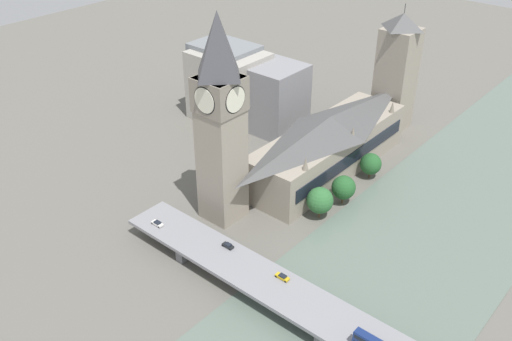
% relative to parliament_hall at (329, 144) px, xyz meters
% --- Properties ---
extents(ground_plane, '(600.00, 600.00, 0.00)m').
position_rel_parliament_hall_xyz_m(ground_plane, '(-14.49, 8.00, -11.92)').
color(ground_plane, '#605E56').
extents(river_water, '(62.22, 360.00, 0.30)m').
position_rel_parliament_hall_xyz_m(river_water, '(-51.60, 8.00, -11.77)').
color(river_water, slate).
rests_on(river_water, ground_plane).
extents(parliament_hall, '(23.46, 80.47, 24.00)m').
position_rel_parliament_hall_xyz_m(parliament_hall, '(0.00, 0.00, 0.00)').
color(parliament_hall, gray).
rests_on(parliament_hall, ground_plane).
extents(clock_tower, '(14.17, 14.17, 74.40)m').
position_rel_parliament_hall_xyz_m(clock_tower, '(10.32, 50.70, 27.26)').
color(clock_tower, gray).
rests_on(clock_tower, ground_plane).
extents(victoria_tower, '(14.72, 14.72, 57.32)m').
position_rel_parliament_hall_xyz_m(victoria_tower, '(0.06, -51.60, 14.75)').
color(victoria_tower, gray).
rests_on(victoria_tower, ground_plane).
extents(road_bridge, '(156.43, 15.39, 6.19)m').
position_rel_parliament_hall_xyz_m(road_bridge, '(-51.60, 72.86, -6.85)').
color(road_bridge, slate).
rests_on(road_bridge, ground_plane).
extents(car_northbound_lead, '(3.93, 1.79, 1.34)m').
position_rel_parliament_hall_xyz_m(car_northbound_lead, '(-8.90, 68.93, -5.04)').
color(car_northbound_lead, black).
rests_on(car_northbound_lead, road_bridge).
extents(car_northbound_mid, '(4.37, 1.89, 1.35)m').
position_rel_parliament_hall_xyz_m(car_northbound_mid, '(17.13, 75.70, -5.04)').
color(car_northbound_mid, silver).
rests_on(car_northbound_mid, road_bridge).
extents(car_southbound_lead, '(4.43, 1.74, 1.33)m').
position_rel_parliament_hall_xyz_m(car_southbound_lead, '(-31.15, 69.21, -5.05)').
color(car_southbound_lead, gold).
rests_on(car_southbound_lead, road_bridge).
extents(city_block_west, '(29.74, 21.40, 35.01)m').
position_rel_parliament_hall_xyz_m(city_block_west, '(67.46, -11.81, 5.59)').
color(city_block_west, slate).
rests_on(city_block_west, ground_plane).
extents(city_block_center, '(31.45, 23.93, 30.62)m').
position_rel_parliament_hall_xyz_m(city_block_center, '(43.78, -14.87, 3.39)').
color(city_block_center, gray).
rests_on(city_block_center, ground_plane).
extents(city_block_east, '(33.44, 25.58, 32.98)m').
position_rel_parliament_hall_xyz_m(city_block_east, '(62.76, -9.19, 4.58)').
color(city_block_east, '#A39E93').
rests_on(city_block_east, ground_plane).
extents(tree_embankment_near, '(9.62, 9.62, 12.11)m').
position_rel_parliament_hall_xyz_m(tree_embankment_near, '(-16.80, 29.53, -4.63)').
color(tree_embankment_near, brown).
rests_on(tree_embankment_near, ground_plane).
extents(tree_embankment_mid, '(8.63, 8.63, 10.57)m').
position_rel_parliament_hall_xyz_m(tree_embankment_mid, '(-16.44, -5.91, -5.67)').
color(tree_embankment_mid, brown).
rests_on(tree_embankment_mid, ground_plane).
extents(tree_embankment_far, '(8.97, 8.97, 11.43)m').
position_rel_parliament_hall_xyz_m(tree_embankment_far, '(-18.26, 16.48, -4.98)').
color(tree_embankment_far, brown).
rests_on(tree_embankment_far, ground_plane).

